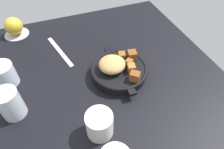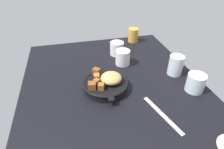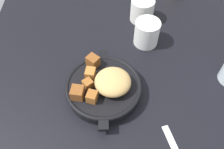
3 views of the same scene
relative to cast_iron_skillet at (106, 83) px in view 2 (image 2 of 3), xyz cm
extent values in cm
cube|color=black|center=(-2.83, 3.83, -4.05)|extent=(98.14, 82.22, 2.40)
cylinder|color=black|center=(-0.04, -0.21, -1.09)|extent=(19.25, 19.25, 3.52)
torus|color=black|center=(-0.04, -0.21, 0.39)|extent=(20.07, 20.07, 1.20)
cube|color=black|center=(10.79, -0.21, 0.14)|extent=(2.64, 2.40, 1.20)
cube|color=black|center=(-10.88, -0.21, 0.14)|extent=(2.64, 2.40, 1.20)
ellipsoid|color=tan|center=(0.44, 2.22, 2.84)|extent=(8.97, 9.23, 4.33)
cube|color=#935623|center=(4.14, -2.94, 1.99)|extent=(3.25, 3.10, 2.63)
cube|color=brown|center=(3.05, -6.52, 2.19)|extent=(3.58, 3.51, 3.03)
cube|color=#A86B2D|center=(-2.95, -3.56, 2.05)|extent=(3.14, 2.91, 2.75)
cube|color=#935623|center=(0.16, -4.12, 1.79)|extent=(3.16, 3.15, 2.24)
cube|color=brown|center=(-6.87, -2.95, 2.24)|extent=(4.06, 4.12, 3.14)
cube|color=silver|center=(20.49, 17.43, -2.67)|extent=(21.27, 7.04, 0.36)
cylinder|color=silver|center=(10.09, 37.44, 1.17)|extent=(7.87, 7.87, 8.04)
cylinder|color=white|center=(-18.68, 13.07, 1.12)|extent=(7.57, 7.57, 7.95)
cylinder|color=silver|center=(-3.72, 35.46, 2.05)|extent=(7.02, 7.02, 9.81)
cylinder|color=gold|center=(-44.67, 27.69, 1.53)|extent=(6.43, 6.43, 8.77)
cylinder|color=silver|center=(-29.80, 12.79, 0.95)|extent=(7.75, 7.75, 7.61)
camera|label=1|loc=(-44.85, 19.27, 49.79)|focal=31.68mm
camera|label=2|loc=(64.87, -12.91, 50.45)|focal=30.32mm
camera|label=3|loc=(33.30, 1.24, 50.44)|focal=37.16mm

